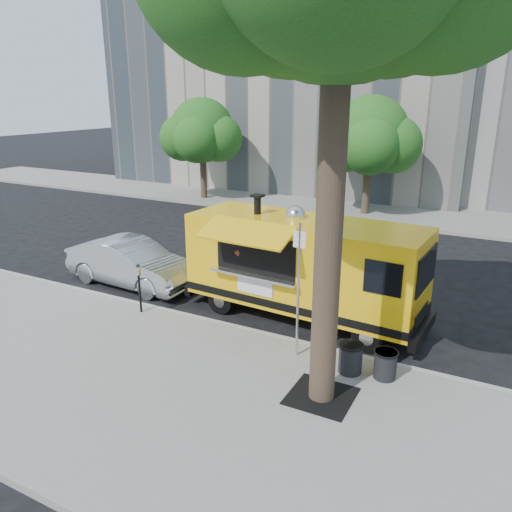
{
  "coord_description": "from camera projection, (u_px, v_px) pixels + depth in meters",
  "views": [
    {
      "loc": [
        5.32,
        -10.64,
        5.63
      ],
      "look_at": [
        -0.28,
        0.0,
        1.72
      ],
      "focal_mm": 35.0,
      "sensor_mm": 36.0,
      "label": 1
    }
  ],
  "objects": [
    {
      "name": "ground",
      "position": [
        265.0,
        320.0,
        13.05
      ],
      "size": [
        120.0,
        120.0,
        0.0
      ],
      "primitive_type": "plane",
      "color": "black",
      "rests_on": "ground"
    },
    {
      "name": "sidewalk",
      "position": [
        173.0,
        395.0,
        9.66
      ],
      "size": [
        60.0,
        6.0,
        0.15
      ],
      "primitive_type": "cube",
      "color": "gray",
      "rests_on": "ground"
    },
    {
      "name": "curb",
      "position": [
        248.0,
        332.0,
        12.25
      ],
      "size": [
        60.0,
        0.14,
        0.16
      ],
      "primitive_type": "cube",
      "color": "#999993",
      "rests_on": "ground"
    },
    {
      "name": "far_sidewalk",
      "position": [
        389.0,
        213.0,
        24.4
      ],
      "size": [
        60.0,
        5.0,
        0.15
      ],
      "primitive_type": "cube",
      "color": "gray",
      "rests_on": "ground"
    },
    {
      "name": "tree_well",
      "position": [
        321.0,
        396.0,
        9.5
      ],
      "size": [
        1.2,
        1.2,
        0.02
      ],
      "primitive_type": "cube",
      "color": "black",
      "rests_on": "sidewalk"
    },
    {
      "name": "far_tree_a",
      "position": [
        202.0,
        131.0,
        26.66
      ],
      "size": [
        3.42,
        3.42,
        5.36
      ],
      "color": "#33261C",
      "rests_on": "far_sidewalk"
    },
    {
      "name": "far_tree_b",
      "position": [
        370.0,
        135.0,
        23.0
      ],
      "size": [
        3.6,
        3.6,
        5.5
      ],
      "color": "#33261C",
      "rests_on": "far_sidewalk"
    },
    {
      "name": "sign_post",
      "position": [
        298.0,
        283.0,
        10.49
      ],
      "size": [
        0.28,
        0.06,
        3.0
      ],
      "color": "silver",
      "rests_on": "sidewalk"
    },
    {
      "name": "parking_meter",
      "position": [
        139.0,
        282.0,
        12.94
      ],
      "size": [
        0.11,
        0.11,
        1.33
      ],
      "color": "black",
      "rests_on": "sidewalk"
    },
    {
      "name": "food_truck",
      "position": [
        302.0,
        265.0,
        12.74
      ],
      "size": [
        6.47,
        3.12,
        3.13
      ],
      "rotation": [
        0.0,
        0.0,
        -0.06
      ],
      "color": "yellow",
      "rests_on": "ground"
    },
    {
      "name": "sedan",
      "position": [
        131.0,
        263.0,
        15.27
      ],
      "size": [
        4.38,
        1.74,
        1.42
      ],
      "primitive_type": "imported",
      "rotation": [
        0.0,
        0.0,
        1.51
      ],
      "color": "#B8BCC0",
      "rests_on": "ground"
    },
    {
      "name": "trash_bin_left",
      "position": [
        350.0,
        357.0,
        10.24
      ],
      "size": [
        0.52,
        0.52,
        0.63
      ],
      "color": "black",
      "rests_on": "sidewalk"
    },
    {
      "name": "trash_bin_right",
      "position": [
        385.0,
        364.0,
        10.03
      ],
      "size": [
        0.49,
        0.49,
        0.59
      ],
      "color": "black",
      "rests_on": "sidewalk"
    }
  ]
}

